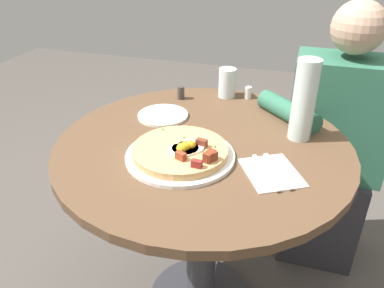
{
  "coord_description": "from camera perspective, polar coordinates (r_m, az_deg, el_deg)",
  "views": [
    {
      "loc": [
        0.27,
        -1.02,
        1.35
      ],
      "look_at": [
        -0.02,
        -0.05,
        0.77
      ],
      "focal_mm": 35.89,
      "sensor_mm": 36.0,
      "label": 1
    }
  ],
  "objects": [
    {
      "name": "dining_table",
      "position": [
        1.31,
        1.54,
        -6.62
      ],
      "size": [
        0.93,
        0.93,
        0.75
      ],
      "color": "brown",
      "rests_on": "ground_plane"
    },
    {
      "name": "person_seated",
      "position": [
        1.7,
        19.88,
        -1.92
      ],
      "size": [
        0.5,
        0.46,
        1.14
      ],
      "color": "#2D2D33",
      "rests_on": "ground_plane"
    },
    {
      "name": "pizza_plate",
      "position": [
        1.13,
        -1.77,
        -1.74
      ],
      "size": [
        0.32,
        0.32,
        0.01
      ],
      "primitive_type": "cylinder",
      "color": "white",
      "rests_on": "dining_table"
    },
    {
      "name": "breakfast_pizza",
      "position": [
        1.12,
        -1.57,
        -0.98
      ],
      "size": [
        0.28,
        0.28,
        0.05
      ],
      "color": "tan",
      "rests_on": "pizza_plate"
    },
    {
      "name": "bread_plate",
      "position": [
        1.38,
        -4.34,
        4.27
      ],
      "size": [
        0.18,
        0.18,
        0.01
      ],
      "primitive_type": "cylinder",
      "color": "silver",
      "rests_on": "dining_table"
    },
    {
      "name": "napkin",
      "position": [
        1.09,
        11.74,
        -4.17
      ],
      "size": [
        0.21,
        0.22,
        0.0
      ],
      "primitive_type": "cube",
      "rotation": [
        0.0,
        0.0,
        2.09
      ],
      "color": "white",
      "rests_on": "dining_table"
    },
    {
      "name": "fork",
      "position": [
        1.09,
        12.64,
        -3.85
      ],
      "size": [
        0.1,
        0.16,
        0.0
      ],
      "primitive_type": "cube",
      "rotation": [
        0.0,
        0.0,
        2.09
      ],
      "color": "silver",
      "rests_on": "napkin"
    },
    {
      "name": "knife",
      "position": [
        1.08,
        10.89,
        -4.11
      ],
      "size": [
        0.1,
        0.16,
        0.0
      ],
      "primitive_type": "cube",
      "rotation": [
        0.0,
        0.0,
        2.09
      ],
      "color": "silver",
      "rests_on": "napkin"
    },
    {
      "name": "water_glass",
      "position": [
        1.53,
        5.25,
        9.06
      ],
      "size": [
        0.07,
        0.07,
        0.11
      ],
      "primitive_type": "cylinder",
      "color": "silver",
      "rests_on": "dining_table"
    },
    {
      "name": "water_bottle",
      "position": [
        1.23,
        16.32,
        6.23
      ],
      "size": [
        0.07,
        0.07,
        0.26
      ],
      "primitive_type": "cylinder",
      "color": "silver",
      "rests_on": "dining_table"
    },
    {
      "name": "salt_shaker",
      "position": [
        1.54,
        8.28,
        7.58
      ],
      "size": [
        0.03,
        0.03,
        0.05
      ],
      "primitive_type": "cylinder",
      "color": "white",
      "rests_on": "dining_table"
    },
    {
      "name": "pepper_shaker",
      "position": [
        1.52,
        -1.66,
        7.64
      ],
      "size": [
        0.03,
        0.03,
        0.05
      ],
      "primitive_type": "cylinder",
      "color": "#3F3833",
      "rests_on": "dining_table"
    }
  ]
}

